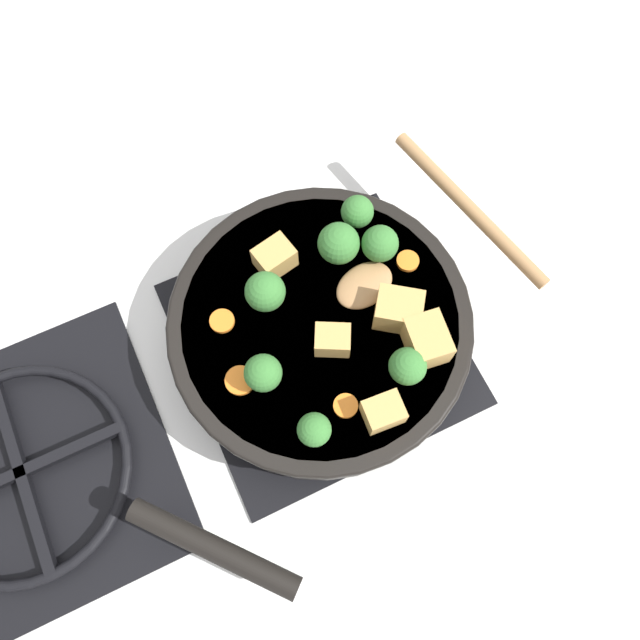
# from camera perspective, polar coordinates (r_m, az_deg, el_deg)

# --- Properties ---
(ground_plane) EXTENTS (2.40, 2.40, 0.00)m
(ground_plane) POSITION_cam_1_polar(r_m,az_deg,el_deg) (0.75, 0.00, -2.16)
(ground_plane) COLOR silver
(front_burner_grate) EXTENTS (0.31, 0.31, 0.03)m
(front_burner_grate) POSITION_cam_1_polar(r_m,az_deg,el_deg) (0.74, 0.00, -1.88)
(front_burner_grate) COLOR black
(front_burner_grate) RESTS_ON ground_plane
(rear_burner_grate) EXTENTS (0.31, 0.31, 0.03)m
(rear_burner_grate) POSITION_cam_1_polar(r_m,az_deg,el_deg) (0.78, -25.38, -12.53)
(rear_burner_grate) COLOR black
(rear_burner_grate) RESTS_ON ground_plane
(skillet_pan) EXTENTS (0.41, 0.43, 0.06)m
(skillet_pan) POSITION_cam_1_polar(r_m,az_deg,el_deg) (0.69, -0.08, -0.86)
(skillet_pan) COLOR black
(skillet_pan) RESTS_ON front_burner_grate
(wooden_spoon) EXTENTS (0.24, 0.22, 0.02)m
(wooden_spoon) POSITION_cam_1_polar(r_m,az_deg,el_deg) (0.71, 9.66, 7.23)
(wooden_spoon) COLOR #A87A4C
(wooden_spoon) RESTS_ON skillet_pan
(tofu_cube_center_large) EXTENTS (0.04, 0.05, 0.03)m
(tofu_cube_center_large) POSITION_cam_1_polar(r_m,az_deg,el_deg) (0.68, -4.17, 5.71)
(tofu_cube_center_large) COLOR tan
(tofu_cube_center_large) RESTS_ON skillet_pan
(tofu_cube_near_handle) EXTENTS (0.04, 0.05, 0.03)m
(tofu_cube_near_handle) POSITION_cam_1_polar(r_m,az_deg,el_deg) (0.65, 1.47, -1.70)
(tofu_cube_near_handle) COLOR tan
(tofu_cube_near_handle) RESTS_ON skillet_pan
(tofu_cube_east_chunk) EXTENTS (0.03, 0.04, 0.03)m
(tofu_cube_east_chunk) POSITION_cam_1_polar(r_m,az_deg,el_deg) (0.63, 5.80, -8.37)
(tofu_cube_east_chunk) COLOR tan
(tofu_cube_east_chunk) RESTS_ON skillet_pan
(tofu_cube_west_chunk) EXTENTS (0.05, 0.05, 0.04)m
(tofu_cube_west_chunk) POSITION_cam_1_polar(r_m,az_deg,el_deg) (0.65, 9.72, -1.86)
(tofu_cube_west_chunk) COLOR tan
(tofu_cube_west_chunk) RESTS_ON skillet_pan
(tofu_cube_back_piece) EXTENTS (0.06, 0.06, 0.04)m
(tofu_cube_back_piece) POSITION_cam_1_polar(r_m,az_deg,el_deg) (0.66, 7.18, 0.90)
(tofu_cube_back_piece) COLOR tan
(tofu_cube_back_piece) RESTS_ON skillet_pan
(broccoli_floret_near_spoon) EXTENTS (0.04, 0.04, 0.05)m
(broccoli_floret_near_spoon) POSITION_cam_1_polar(r_m,az_deg,el_deg) (0.68, 5.50, 6.94)
(broccoli_floret_near_spoon) COLOR #709956
(broccoli_floret_near_spoon) RESTS_ON skillet_pan
(broccoli_floret_center_top) EXTENTS (0.04, 0.04, 0.05)m
(broccoli_floret_center_top) POSITION_cam_1_polar(r_m,az_deg,el_deg) (0.64, 8.01, -4.22)
(broccoli_floret_center_top) COLOR #709956
(broccoli_floret_center_top) RESTS_ON skillet_pan
(broccoli_floret_east_rim) EXTENTS (0.05, 0.05, 0.05)m
(broccoli_floret_east_rim) POSITION_cam_1_polar(r_m,az_deg,el_deg) (0.68, 1.71, 7.00)
(broccoli_floret_east_rim) COLOR #709956
(broccoli_floret_east_rim) RESTS_ON skillet_pan
(broccoli_floret_west_rim) EXTENTS (0.03, 0.03, 0.04)m
(broccoli_floret_west_rim) POSITION_cam_1_polar(r_m,az_deg,el_deg) (0.62, -0.53, -10.00)
(broccoli_floret_west_rim) COLOR #709956
(broccoli_floret_west_rim) RESTS_ON skillet_pan
(broccoli_floret_north_edge) EXTENTS (0.04, 0.04, 0.04)m
(broccoli_floret_north_edge) POSITION_cam_1_polar(r_m,az_deg,el_deg) (0.70, 3.44, 9.83)
(broccoli_floret_north_edge) COLOR #709956
(broccoli_floret_north_edge) RESTS_ON skillet_pan
(broccoli_floret_south_cluster) EXTENTS (0.04, 0.04, 0.05)m
(broccoli_floret_south_cluster) POSITION_cam_1_polar(r_m,az_deg,el_deg) (0.63, -5.23, -4.86)
(broccoli_floret_south_cluster) COLOR #709956
(broccoli_floret_south_cluster) RESTS_ON skillet_pan
(broccoli_floret_mid_floret) EXTENTS (0.04, 0.04, 0.05)m
(broccoli_floret_mid_floret) POSITION_cam_1_polar(r_m,az_deg,el_deg) (0.66, -5.04, 2.59)
(broccoli_floret_mid_floret) COLOR #709956
(broccoli_floret_mid_floret) RESTS_ON skillet_pan
(carrot_slice_orange_thin) EXTENTS (0.03, 0.03, 0.01)m
(carrot_slice_orange_thin) POSITION_cam_1_polar(r_m,az_deg,el_deg) (0.68, -8.94, -0.09)
(carrot_slice_orange_thin) COLOR orange
(carrot_slice_orange_thin) RESTS_ON skillet_pan
(carrot_slice_near_center) EXTENTS (0.03, 0.03, 0.01)m
(carrot_slice_near_center) POSITION_cam_1_polar(r_m,az_deg,el_deg) (0.64, 2.36, -7.85)
(carrot_slice_near_center) COLOR orange
(carrot_slice_near_center) RESTS_ON skillet_pan
(carrot_slice_edge_slice) EXTENTS (0.03, 0.03, 0.01)m
(carrot_slice_edge_slice) POSITION_cam_1_polar(r_m,az_deg,el_deg) (0.70, 8.03, 5.37)
(carrot_slice_edge_slice) COLOR orange
(carrot_slice_edge_slice) RESTS_ON skillet_pan
(carrot_slice_under_broccoli) EXTENTS (0.03, 0.03, 0.01)m
(carrot_slice_under_broccoli) POSITION_cam_1_polar(r_m,az_deg,el_deg) (0.65, -7.32, -5.51)
(carrot_slice_under_broccoli) COLOR orange
(carrot_slice_under_broccoli) RESTS_ON skillet_pan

